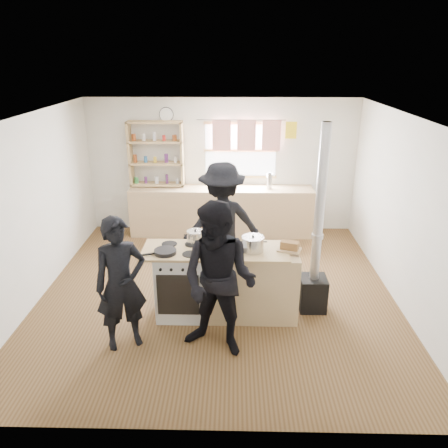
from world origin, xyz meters
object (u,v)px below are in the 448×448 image
(person_far, at_px, (222,224))
(roast_tray, at_px, (228,248))
(thermos, at_px, (269,181))
(flue_heater, at_px, (315,265))
(person_near_right, at_px, (219,281))
(skillet_greens, at_px, (165,251))
(person_near_left, at_px, (121,284))
(stockpot_stove, at_px, (195,237))
(stockpot_counter, at_px, (253,244))
(cooking_island, at_px, (227,282))
(bread_board, at_px, (289,247))

(person_far, bearing_deg, roast_tray, 82.05)
(thermos, distance_m, flue_heater, 2.68)
(flue_heater, bearing_deg, person_near_right, -143.52)
(skillet_greens, distance_m, person_near_left, 0.71)
(stockpot_stove, relative_size, person_far, 0.12)
(skillet_greens, bearing_deg, thermos, 62.73)
(thermos, distance_m, person_near_left, 3.96)
(stockpot_counter, xyz_separation_m, flue_heater, (0.83, 0.17, -0.37))
(skillet_greens, xyz_separation_m, stockpot_stove, (0.35, 0.35, 0.05))
(thermos, height_order, person_near_right, person_near_right)
(stockpot_stove, height_order, person_near_right, person_near_right)
(thermos, relative_size, stockpot_counter, 1.00)
(cooking_island, xyz_separation_m, person_near_right, (-0.07, -0.76, 0.44))
(thermos, relative_size, person_near_left, 0.18)
(person_far, bearing_deg, stockpot_stove, 51.46)
(cooking_island, relative_size, person_far, 1.08)
(cooking_island, xyz_separation_m, person_far, (-0.08, 0.93, 0.45))
(person_near_left, relative_size, person_far, 0.88)
(thermos, distance_m, stockpot_stove, 2.80)
(roast_tray, distance_m, bread_board, 0.77)
(roast_tray, distance_m, flue_heater, 1.19)
(stockpot_counter, height_order, person_far, person_far)
(bread_board, height_order, person_far, person_far)
(stockpot_counter, bearing_deg, roast_tray, -176.09)
(stockpot_stove, bearing_deg, roast_tray, -31.00)
(cooking_island, bearing_deg, bread_board, -0.32)
(skillet_greens, height_order, bread_board, bread_board)
(stockpot_stove, xyz_separation_m, person_far, (0.33, 0.72, -0.10))
(stockpot_counter, xyz_separation_m, person_near_right, (-0.40, -0.74, -0.12))
(person_near_right, bearing_deg, stockpot_counter, 83.12)
(cooking_island, bearing_deg, roast_tray, -64.32)
(roast_tray, relative_size, bread_board, 1.16)
(cooking_island, bearing_deg, person_near_left, -150.17)
(roast_tray, bearing_deg, skillet_greens, -173.59)
(stockpot_counter, bearing_deg, stockpot_stove, 162.09)
(cooking_island, height_order, stockpot_stove, stockpot_stove)
(thermos, xyz_separation_m, roast_tray, (-0.72, -2.81, -0.07))
(thermos, bearing_deg, bread_board, -89.04)
(flue_heater, distance_m, person_near_left, 2.48)
(person_near_right, bearing_deg, person_far, 111.89)
(thermos, height_order, flue_heater, flue_heater)
(skillet_greens, xyz_separation_m, person_near_left, (-0.43, -0.55, -0.16))
(bread_board, height_order, person_near_left, person_near_left)
(stockpot_stove, height_order, person_far, person_far)
(cooking_island, xyz_separation_m, person_near_left, (-1.18, -0.68, 0.34))
(cooking_island, relative_size, stockpot_stove, 8.69)
(person_near_left, bearing_deg, bread_board, -6.46)
(bread_board, bearing_deg, person_far, 132.84)
(roast_tray, relative_size, person_far, 0.21)
(cooking_island, distance_m, person_near_left, 1.41)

